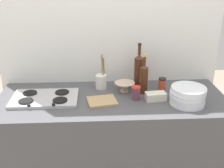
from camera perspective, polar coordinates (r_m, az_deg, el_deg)
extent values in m
cube|color=#4C4C51|center=(2.44, 0.00, -12.43)|extent=(1.80, 0.70, 0.90)
cube|color=white|center=(2.45, -0.49, 8.83)|extent=(1.90, 0.06, 2.54)
cube|color=#B2B2B7|center=(2.24, -13.40, -2.85)|extent=(0.51, 0.32, 0.02)
cylinder|color=black|center=(2.20, -16.99, -3.30)|extent=(0.11, 0.11, 0.01)
cylinder|color=black|center=(2.15, -10.43, -3.23)|extent=(0.11, 0.11, 0.01)
cylinder|color=black|center=(2.32, -16.22, -1.74)|extent=(0.11, 0.11, 0.01)
cylinder|color=black|center=(2.28, -10.02, -1.64)|extent=(0.11, 0.11, 0.01)
cylinder|color=black|center=(2.12, -16.45, -4.12)|extent=(0.02, 0.02, 0.02)
cylinder|color=black|center=(2.09, -11.71, -4.08)|extent=(0.02, 0.02, 0.02)
cylinder|color=white|center=(2.19, 14.88, -3.71)|extent=(0.26, 0.26, 0.01)
cylinder|color=white|center=(2.19, 14.96, -3.32)|extent=(0.26, 0.26, 0.01)
cylinder|color=white|center=(2.18, 14.92, -2.97)|extent=(0.26, 0.26, 0.01)
cylinder|color=white|center=(2.18, 14.94, -2.62)|extent=(0.26, 0.26, 0.01)
cylinder|color=white|center=(2.17, 14.94, -2.29)|extent=(0.26, 0.26, 0.01)
cylinder|color=white|center=(2.17, 15.09, -1.87)|extent=(0.26, 0.26, 0.01)
cylinder|color=white|center=(2.16, 15.03, -1.57)|extent=(0.26, 0.26, 0.01)
cylinder|color=white|center=(2.16, 15.22, -1.18)|extent=(0.26, 0.26, 0.01)
cylinder|color=white|center=(2.15, 15.25, -0.82)|extent=(0.26, 0.26, 0.01)
cylinder|color=#472314|center=(2.39, 5.39, 2.31)|extent=(0.08, 0.08, 0.25)
cone|color=#472314|center=(2.34, 5.52, 5.51)|extent=(0.08, 0.08, 0.03)
cylinder|color=#472314|center=(2.33, 5.57, 6.80)|extent=(0.03, 0.03, 0.08)
cylinder|color=black|center=(2.31, 5.61, 7.98)|extent=(0.03, 0.03, 0.02)
cylinder|color=#472314|center=(2.28, 6.41, 0.71)|extent=(0.06, 0.06, 0.22)
cone|color=#472314|center=(2.23, 6.54, 3.54)|extent=(0.06, 0.06, 0.02)
cylinder|color=#472314|center=(2.22, 6.59, 4.65)|extent=(0.02, 0.02, 0.07)
cylinder|color=gold|center=(2.21, 6.64, 5.69)|extent=(0.02, 0.02, 0.02)
cylinder|color=beige|center=(2.33, 2.56, -1.33)|extent=(0.07, 0.07, 0.01)
cone|color=beige|center=(2.32, 2.57, -0.47)|extent=(0.17, 0.17, 0.07)
cube|color=silver|center=(2.20, 8.79, -2.49)|extent=(0.16, 0.10, 0.06)
cylinder|color=silver|center=(2.37, -2.20, 0.48)|extent=(0.10, 0.10, 0.12)
cylinder|color=#B7B7B2|center=(2.32, -1.89, 2.99)|extent=(0.04, 0.04, 0.25)
cylinder|color=#997247|center=(2.34, -1.68, 2.77)|extent=(0.02, 0.04, 0.22)
cylinder|color=#997247|center=(2.32, -2.03, 3.11)|extent=(0.01, 0.05, 0.26)
cylinder|color=#C64C2D|center=(2.38, 10.06, -0.13)|extent=(0.06, 0.06, 0.09)
cylinder|color=black|center=(2.36, 10.15, 1.03)|extent=(0.06, 0.06, 0.01)
cylinder|color=#66384C|center=(2.18, 4.87, -1.96)|extent=(0.06, 0.06, 0.10)
cylinder|color=red|center=(2.16, 4.91, -0.66)|extent=(0.07, 0.07, 0.01)
cube|color=tan|center=(2.15, -2.04, -3.48)|extent=(0.24, 0.22, 0.02)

